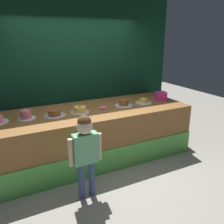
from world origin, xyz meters
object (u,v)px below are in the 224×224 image
Objects in this scene: pink_box at (161,96)px; cake_far_right at (144,101)px; cake_right at (124,103)px; donut at (103,108)px; cake_center_left at (54,113)px; cake_left at (26,115)px; cake_center_right at (80,110)px; child_figure at (85,146)px.

pink_box is 0.65× the size of cake_far_right.
cake_right reaches higher than cake_far_right.
donut is 0.43× the size of cake_far_right.
donut is at bearing -0.21° from cake_center_left.
donut is 0.86m from cake_far_right.
donut is at bearing 178.94° from cake_far_right.
cake_far_right is (0.43, -0.02, -0.01)m from cake_right.
cake_center_left is at bearing -8.05° from cake_left.
donut is 0.41× the size of cake_center_right.
child_figure is 1.21m from cake_left.
child_figure is at bearing -81.01° from cake_center_left.
cake_left is at bearing 178.02° from cake_right.
cake_left is 0.87m from cake_center_right.
pink_box reaches higher than cake_center_left.
cake_left is 0.86× the size of cake_center_right.
cake_far_right is at bearing -0.23° from cake_center_right.
child_figure reaches higher than cake_right.
child_figure reaches higher than donut.
cake_left reaches higher than cake_center_left.
cake_left reaches higher than pink_box.
cake_left is (-0.59, 1.04, 0.21)m from child_figure.
cake_center_left is 1.07× the size of cake_center_right.
cake_far_right is at bearing -2.13° from cake_left.
pink_box is at bearing 3.81° from cake_far_right.
donut is 1.30m from cake_left.
cake_center_right is at bearing 179.77° from cake_far_right.
cake_far_right is at bearing 31.40° from child_figure.
donut is at bearing -2.84° from cake_left.
donut is 0.38× the size of cake_center_left.
donut is at bearing -179.43° from pink_box.
cake_far_right is at bearing -176.19° from pink_box.
cake_left is 0.80× the size of cake_center_left.
donut is (-1.29, -0.01, -0.07)m from pink_box.
pink_box is 0.86m from cake_right.
cake_center_left is at bearing 98.99° from child_figure.
cake_center_left is (0.43, -0.06, -0.02)m from cake_left.
cake_left is at bearing 177.16° from donut.
donut is 0.47× the size of cake_left.
cake_left is at bearing 178.86° from pink_box.
child_figure reaches higher than cake_left.
pink_box is at bearing 0.55° from cake_right.
child_figure is 1.51m from cake_right.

